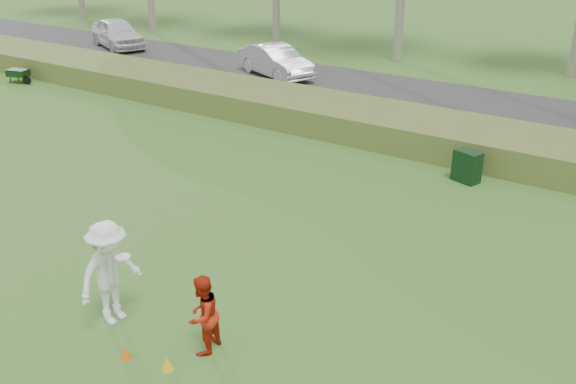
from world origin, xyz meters
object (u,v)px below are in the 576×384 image
Objects in this scene: car_left at (117,33)px; car_mid at (276,61)px; player_white at (110,273)px; player_red at (203,315)px; cone_yellow at (168,363)px; utility_cabinet at (467,166)px; cone_orange at (126,353)px.

car_mid is (10.88, -0.68, -0.07)m from car_left.
player_red is at bearing -78.99° from player_white.
player_white is 0.45× the size of car_left.
cone_yellow is 0.27× the size of utility_cabinet.
player_white reaches higher than cone_yellow.
car_left reaches higher than car_mid.
cone_yellow is 20.16m from car_mid.
car_left is at bearing 108.64° from car_mid.
car_left is at bearing 178.92° from utility_cabinet.
utility_cabinet is (1.23, 9.85, -0.28)m from player_red.
car_left is (-19.94, 18.43, 0.72)m from cone_orange.
player_white is 18.88m from car_mid.
car_mid is at bearing 117.02° from cone_orange.
utility_cabinet reaches higher than cone_yellow.
player_white is 2.25× the size of utility_cabinet.
car_mid is (-11.28, 7.00, 0.31)m from utility_cabinet.
utility_cabinet is at bearing -85.12° from car_left.
cone_orange is (1.00, -0.69, -0.91)m from player_white.
car_mid reaches higher than cone_orange.
car_mid reaches higher than cone_yellow.
cone_yellow is (0.80, 0.18, 0.01)m from cone_orange.
player_red is 1.48m from cone_orange.
cone_orange is 0.05× the size of car_mid.
player_white is 1.38× the size of player_red.
player_red reaches higher than cone_yellow.
player_red is at bearing -79.11° from utility_cabinet.
player_white reaches higher than utility_cabinet.
utility_cabinet is 23.46m from car_left.
car_left reaches higher than player_red.
player_white is 25.96m from car_left.
player_red is 0.32× the size of car_left.
player_red is (1.98, 0.22, -0.28)m from player_white.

